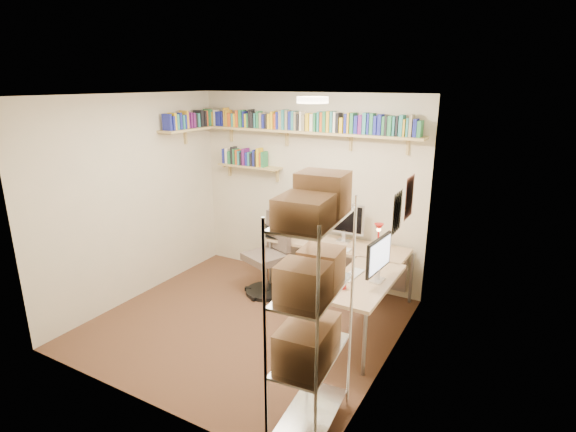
% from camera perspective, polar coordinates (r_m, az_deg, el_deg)
% --- Properties ---
extents(ground, '(3.20, 3.20, 0.00)m').
position_cam_1_polar(ground, '(5.25, -5.35, -13.39)').
color(ground, '#4D2B21').
rests_on(ground, ground).
extents(room_shell, '(3.24, 3.04, 2.52)m').
position_cam_1_polar(room_shell, '(4.67, -5.81, 3.28)').
color(room_shell, beige).
rests_on(room_shell, ground).
extents(wall_shelves, '(3.12, 1.09, 0.80)m').
position_cam_1_polar(wall_shelves, '(5.87, -1.68, 10.88)').
color(wall_shelves, '#D8BE7A').
rests_on(wall_shelves, ground).
extents(corner_desk, '(1.89, 1.75, 1.19)m').
position_cam_1_polar(corner_desk, '(5.43, 5.88, -4.40)').
color(corner_desk, tan).
rests_on(corner_desk, ground).
extents(office_chair, '(0.60, 0.60, 1.04)m').
position_cam_1_polar(office_chair, '(5.75, -2.38, -5.67)').
color(office_chair, black).
rests_on(office_chair, ground).
extents(wire_rack, '(0.46, 0.82, 2.03)m').
position_cam_1_polar(wire_rack, '(3.19, 3.03, -8.41)').
color(wire_rack, silver).
rests_on(wire_rack, ground).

